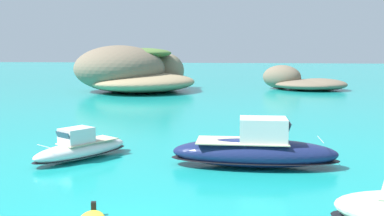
# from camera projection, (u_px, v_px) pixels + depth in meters

# --- Properties ---
(islet_large) EXTENTS (24.40, 22.90, 7.26)m
(islet_large) POSITION_uv_depth(u_px,v_px,m) (133.00, 73.00, 71.97)
(islet_large) COLOR #9E8966
(islet_large) RESTS_ON ground
(islet_small) EXTENTS (16.10, 12.65, 4.00)m
(islet_small) POSITION_uv_depth(u_px,v_px,m) (303.00, 82.00, 74.08)
(islet_small) COLOR #756651
(islet_small) RESTS_ON ground
(motorboat_navy) EXTENTS (9.66, 3.07, 2.83)m
(motorboat_navy) POSITION_uv_depth(u_px,v_px,m) (255.00, 150.00, 25.63)
(motorboat_navy) COLOR navy
(motorboat_navy) RESTS_ON ground
(motorboat_white) EXTENTS (5.31, 6.63, 1.96)m
(motorboat_white) POSITION_uv_depth(u_px,v_px,m) (81.00, 148.00, 27.48)
(motorboat_white) COLOR white
(motorboat_white) RESTS_ON ground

